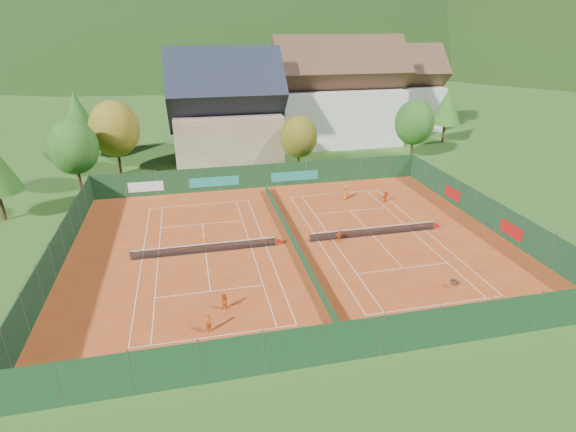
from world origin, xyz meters
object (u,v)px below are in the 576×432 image
(hotel_block_a, at_px, (337,98))
(player_left_near, at_px, (208,323))
(player_right_near, at_px, (339,236))
(chalet, at_px, (226,114))
(player_right_far_b, at_px, (385,197))
(ball_hopper, at_px, (453,282))
(hotel_block_b, at_px, (394,93))
(player_left_mid, at_px, (224,302))
(player_right_far_a, at_px, (345,193))
(player_left_far, at_px, (206,242))

(hotel_block_a, bearing_deg, player_left_near, -117.25)
(player_right_near, bearing_deg, chalet, 86.69)
(player_right_near, relative_size, player_right_far_b, 0.92)
(ball_hopper, distance_m, player_left_near, 18.84)
(hotel_block_b, relative_size, player_right_near, 14.05)
(hotel_block_a, relative_size, ball_hopper, 27.00)
(hotel_block_b, bearing_deg, ball_hopper, -109.95)
(player_left_near, relative_size, player_left_mid, 1.10)
(hotel_block_b, relative_size, player_right_far_b, 12.93)
(player_right_far_a, distance_m, player_right_far_b, 4.56)
(hotel_block_b, xyz_separation_m, player_left_far, (-37.92, -43.09, -6.03))
(ball_hopper, height_order, player_right_far_b, player_right_far_b)
(hotel_block_b, xyz_separation_m, player_left_near, (-38.40, -55.37, -5.86))
(player_left_mid, bearing_deg, player_right_far_a, 80.43)
(player_left_far, height_order, player_right_far_a, player_right_far_a)
(chalet, xyz_separation_m, hotel_block_a, (19.00, 6.00, 0.76))
(player_left_far, bearing_deg, hotel_block_a, -137.19)
(ball_hopper, height_order, player_right_far_a, player_right_far_a)
(player_left_far, relative_size, player_right_near, 0.97)
(hotel_block_a, height_order, player_right_near, hotel_block_a)
(player_right_far_a, height_order, player_right_far_b, player_right_far_a)
(player_left_near, bearing_deg, player_left_far, 46.78)
(player_left_mid, height_order, player_right_far_b, player_left_mid)
(chalet, height_order, player_right_near, chalet)
(player_left_far, bearing_deg, ball_hopper, 136.29)
(chalet, xyz_separation_m, player_left_near, (-5.40, -41.37, -5.87))
(hotel_block_b, height_order, player_right_near, hotel_block_b)
(chalet, bearing_deg, ball_hopper, -71.49)
(player_left_near, xyz_separation_m, player_left_mid, (1.27, 2.27, -0.07))
(hotel_block_b, relative_size, ball_hopper, 21.60)
(ball_hopper, bearing_deg, player_left_near, -175.86)
(hotel_block_a, height_order, ball_hopper, hotel_block_a)
(ball_hopper, relative_size, player_right_far_a, 0.51)
(hotel_block_a, distance_m, player_left_near, 53.70)
(player_left_mid, height_order, player_left_far, player_left_mid)
(chalet, xyz_separation_m, hotel_block_b, (33.00, 14.00, -0.01))
(player_right_far_b, bearing_deg, hotel_block_b, -147.60)
(chalet, xyz_separation_m, player_left_mid, (-4.13, -39.10, -5.94))
(hotel_block_b, relative_size, player_left_near, 11.41)
(player_left_near, distance_m, player_right_near, 16.70)
(ball_hopper, bearing_deg, player_left_far, 149.19)
(hotel_block_b, height_order, player_left_mid, hotel_block_b)
(chalet, height_order, hotel_block_b, chalet)
(player_left_mid, relative_size, player_right_near, 1.12)
(player_left_mid, xyz_separation_m, player_right_near, (11.45, 8.55, -0.07))
(player_left_far, relative_size, player_right_far_a, 0.76)
(player_left_near, bearing_deg, ball_hopper, -36.86)
(player_right_far_b, bearing_deg, ball_hopper, 50.57)
(chalet, distance_m, player_right_far_b, 27.71)
(hotel_block_a, relative_size, player_left_far, 18.18)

